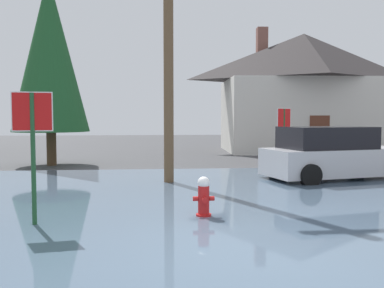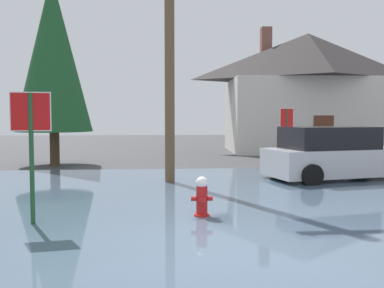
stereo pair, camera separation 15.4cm
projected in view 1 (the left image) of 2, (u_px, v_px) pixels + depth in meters
ground_plane at (242, 257)px, 6.08m from camera, size 80.00×80.00×0.10m
flood_puddle at (185, 208)px, 8.98m from camera, size 13.14×13.01×0.06m
lane_stop_bar at (333, 281)px, 5.06m from camera, size 4.21×0.53×0.01m
stop_sign_near at (33, 132)px, 7.37m from camera, size 0.67×0.13×2.36m
fire_hydrant at (204, 198)px, 8.10m from camera, size 0.41×0.35×0.81m
utility_pole at (168, 21)px, 12.07m from camera, size 1.60×0.28×8.86m
stop_sign_far at (284, 125)px, 16.21m from camera, size 0.64×0.41×2.26m
house at (303, 90)px, 24.22m from camera, size 9.61×6.47×7.10m
parked_car at (333, 155)px, 13.07m from camera, size 4.67×2.75×1.63m
pine_tree_mid_left at (50, 53)px, 16.84m from camera, size 3.00×3.00×7.51m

